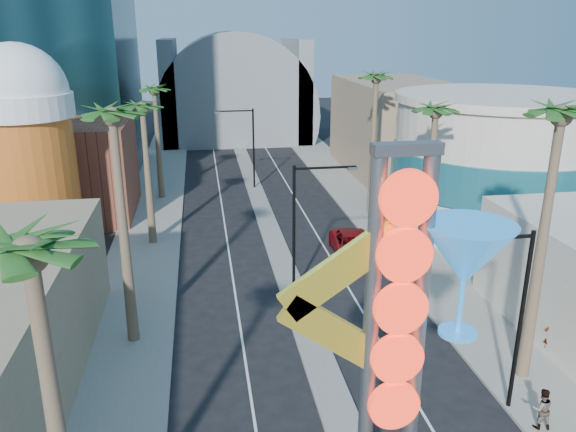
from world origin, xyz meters
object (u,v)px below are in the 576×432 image
object	(u,v)px
pedestrian_a	(552,336)
pedestrian_b	(542,409)
neon_sign	(423,326)
red_pickup	(353,246)

from	to	relation	value
pedestrian_a	pedestrian_b	world-z (taller)	pedestrian_a
neon_sign	pedestrian_b	xyz separation A→B (m)	(6.87, 3.58, -6.29)
red_pickup	pedestrian_b	xyz separation A→B (m)	(2.60, -18.73, 0.20)
red_pickup	pedestrian_a	bearing A→B (deg)	-61.34
pedestrian_a	pedestrian_b	distance (m)	5.99
red_pickup	pedestrian_b	world-z (taller)	pedestrian_b
neon_sign	red_pickup	world-z (taller)	neon_sign
pedestrian_b	neon_sign	bearing A→B (deg)	37.78
neon_sign	pedestrian_b	distance (m)	9.97
neon_sign	pedestrian_a	xyz separation A→B (m)	(10.41, 8.41, -6.17)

